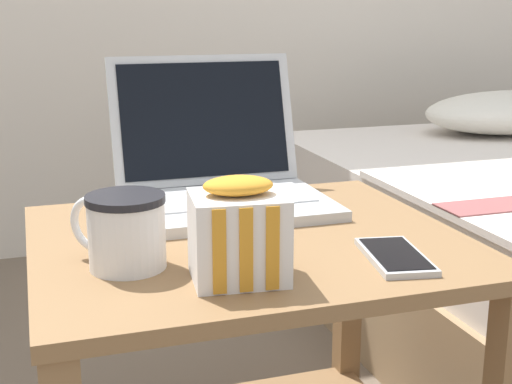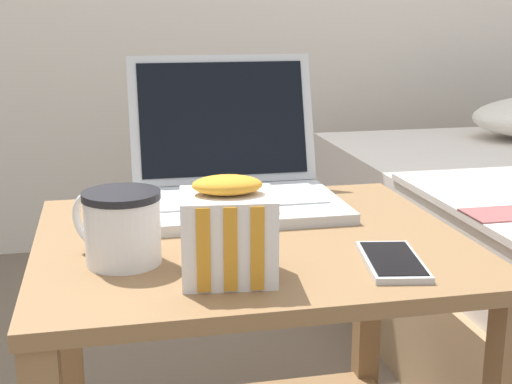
{
  "view_description": "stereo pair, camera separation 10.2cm",
  "coord_description": "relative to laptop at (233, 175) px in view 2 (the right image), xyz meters",
  "views": [
    {
      "loc": [
        -0.31,
        -0.98,
        0.87
      ],
      "look_at": [
        0.0,
        -0.04,
        0.62
      ],
      "focal_mm": 50.0,
      "sensor_mm": 36.0,
      "label": 1
    },
    {
      "loc": [
        -0.21,
        -1.01,
        0.87
      ],
      "look_at": [
        0.0,
        -0.04,
        0.62
      ],
      "focal_mm": 50.0,
      "sensor_mm": 36.0,
      "label": 2
    }
  ],
  "objects": [
    {
      "name": "laptop",
      "position": [
        0.0,
        0.0,
        0.0
      ],
      "size": [
        0.35,
        0.32,
        0.25
      ],
      "color": "#B7BABC",
      "rests_on": "bedside_table"
    },
    {
      "name": "bedside_table",
      "position": [
        -0.01,
        -0.19,
        -0.24
      ],
      "size": [
        0.64,
        0.55,
        0.54
      ],
      "color": "olive",
      "rests_on": "ground_plane"
    },
    {
      "name": "snack_bag",
      "position": [
        -0.07,
        -0.36,
        0.01
      ],
      "size": [
        0.13,
        0.11,
        0.13
      ],
      "color": "white",
      "rests_on": "bedside_table"
    },
    {
      "name": "mug_front_left",
      "position": [
        -0.2,
        -0.27,
        0.01
      ],
      "size": [
        0.12,
        0.12,
        0.1
      ],
      "color": "white",
      "rests_on": "bedside_table"
    },
    {
      "name": "cell_phone",
      "position": [
        0.15,
        -0.36,
        -0.05
      ],
      "size": [
        0.1,
        0.16,
        0.01
      ],
      "color": "#B7BABC",
      "rests_on": "bedside_table"
    }
  ]
}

